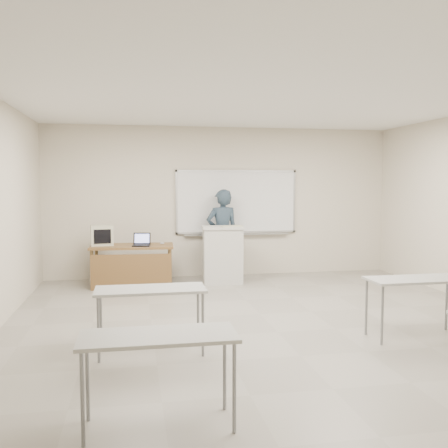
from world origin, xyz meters
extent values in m
cube|color=gray|center=(0.00, 0.00, -0.01)|extent=(7.00, 8.00, 0.01)
cube|color=white|center=(0.30, 3.97, 1.50)|extent=(2.40, 0.03, 1.20)
cube|color=#B7BABC|center=(0.30, 3.97, 2.12)|extent=(2.48, 0.04, 0.04)
cube|color=#B7BABC|center=(0.30, 3.97, 0.88)|extent=(2.48, 0.04, 0.04)
cube|color=#B7BABC|center=(-0.92, 3.97, 1.50)|extent=(0.04, 0.04, 1.28)
cube|color=#B7BABC|center=(1.52, 3.97, 1.50)|extent=(0.04, 0.04, 1.28)
cube|color=#B7BABC|center=(0.30, 3.92, 0.84)|extent=(2.16, 0.07, 0.02)
cube|color=#A2A29D|center=(-1.60, -0.50, 0.71)|extent=(1.20, 0.50, 0.03)
cylinder|color=slate|center=(-2.15, -0.70, 0.35)|extent=(0.03, 0.03, 0.70)
cylinder|color=slate|center=(-1.05, -0.70, 0.35)|extent=(0.03, 0.03, 0.70)
cylinder|color=slate|center=(-2.15, -0.30, 0.35)|extent=(0.03, 0.03, 0.70)
cylinder|color=slate|center=(-1.05, -0.30, 0.35)|extent=(0.03, 0.03, 0.70)
cube|color=#A2A29D|center=(1.60, -0.50, 0.71)|extent=(1.20, 0.50, 0.03)
cylinder|color=slate|center=(1.05, -0.70, 0.35)|extent=(0.03, 0.03, 0.70)
cylinder|color=slate|center=(1.05, -0.30, 0.35)|extent=(0.03, 0.03, 0.70)
cylinder|color=slate|center=(2.15, -0.30, 0.35)|extent=(0.03, 0.03, 0.70)
cube|color=#A2A29D|center=(-1.60, -2.20, 0.71)|extent=(1.20, 0.50, 0.03)
cylinder|color=slate|center=(-2.15, -2.40, 0.35)|extent=(0.03, 0.03, 0.70)
cylinder|color=slate|center=(-1.05, -2.40, 0.35)|extent=(0.03, 0.03, 0.70)
cylinder|color=slate|center=(-2.15, -2.00, 0.35)|extent=(0.03, 0.03, 0.70)
cylinder|color=slate|center=(-1.05, -2.00, 0.35)|extent=(0.03, 0.03, 0.70)
cube|color=brown|center=(-1.80, 3.24, 0.73)|extent=(1.48, 0.74, 0.04)
cube|color=brown|center=(-1.80, 2.89, 0.32)|extent=(1.41, 0.03, 0.63)
cylinder|color=#513D20|center=(-2.48, 2.93, 0.35)|extent=(0.06, 0.06, 0.71)
cylinder|color=#513D20|center=(-1.12, 2.93, 0.35)|extent=(0.06, 0.06, 0.71)
cylinder|color=#513D20|center=(-2.48, 3.56, 0.35)|extent=(0.06, 0.06, 0.71)
cylinder|color=#513D20|center=(-1.12, 3.56, 0.35)|extent=(0.06, 0.06, 0.71)
cube|color=#B7B6AE|center=(-0.13, 3.20, 0.51)|extent=(0.72, 0.51, 1.03)
cube|color=#B7B6AE|center=(-0.13, 3.20, 1.05)|extent=(0.76, 0.55, 0.04)
cube|color=#B5B497|center=(-2.35, 3.39, 0.93)|extent=(0.37, 0.39, 0.35)
cube|color=#B5B497|center=(-2.35, 3.18, 0.93)|extent=(0.39, 0.04, 0.37)
cube|color=black|center=(-2.35, 3.16, 0.93)|extent=(0.30, 0.01, 0.26)
cube|color=black|center=(-1.64, 3.06, 0.76)|extent=(0.31, 0.22, 0.02)
cube|color=black|center=(-1.64, 3.05, 0.77)|extent=(0.25, 0.13, 0.01)
cube|color=black|center=(-1.64, 3.20, 0.87)|extent=(0.31, 0.07, 0.21)
cube|color=#9AA4EE|center=(-1.64, 3.20, 0.88)|extent=(0.26, 0.05, 0.16)
ellipsoid|color=#A0A1A7|center=(-1.25, 3.29, 0.77)|extent=(0.10, 0.08, 0.03)
cube|color=#B5B497|center=(0.02, 3.08, 1.08)|extent=(0.44, 0.25, 0.02)
imported|color=black|center=(-0.05, 3.70, 0.88)|extent=(0.68, 0.49, 1.76)
camera|label=1|loc=(-1.78, -5.94, 1.88)|focal=40.00mm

